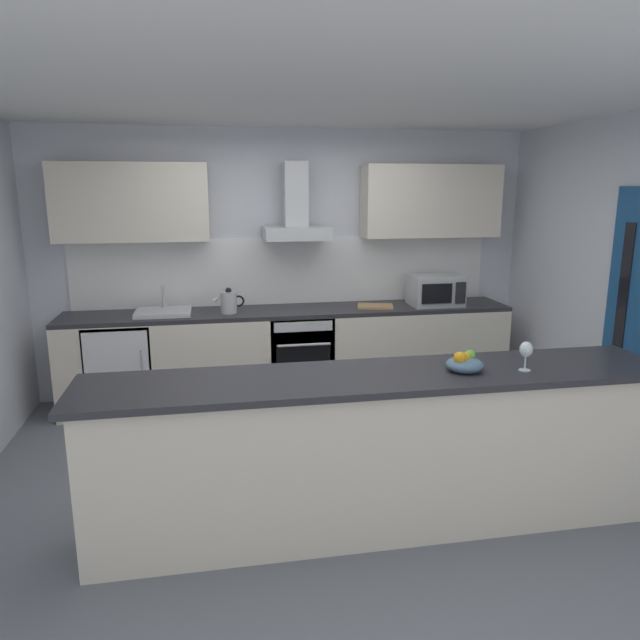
# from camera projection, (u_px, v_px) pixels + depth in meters

# --- Properties ---
(ground) EXTENTS (5.85, 4.74, 0.02)m
(ground) POSITION_uv_depth(u_px,v_px,m) (321.00, 472.00, 4.31)
(ground) COLOR slate
(ceiling) EXTENTS (5.85, 4.74, 0.02)m
(ceiling) POSITION_uv_depth(u_px,v_px,m) (321.00, 96.00, 3.73)
(ceiling) COLOR white
(wall_back) EXTENTS (5.85, 0.12, 2.60)m
(wall_back) POSITION_uv_depth(u_px,v_px,m) (286.00, 263.00, 5.87)
(wall_back) COLOR silver
(wall_back) RESTS_ON ground
(wall_right) EXTENTS (0.12, 4.74, 2.60)m
(wall_right) POSITION_uv_depth(u_px,v_px,m) (640.00, 287.00, 4.46)
(wall_right) COLOR silver
(wall_right) RESTS_ON ground
(backsplash_tile) EXTENTS (4.12, 0.02, 0.66)m
(backsplash_tile) POSITION_uv_depth(u_px,v_px,m) (287.00, 271.00, 5.82)
(backsplash_tile) COLOR white
(counter_back) EXTENTS (4.27, 0.60, 0.90)m
(counter_back) POSITION_uv_depth(u_px,v_px,m) (292.00, 354.00, 5.69)
(counter_back) COLOR beige
(counter_back) RESTS_ON ground
(counter_island) EXTENTS (3.49, 0.64, 0.98)m
(counter_island) POSITION_uv_depth(u_px,v_px,m) (380.00, 451.00, 3.50)
(counter_island) COLOR beige
(counter_island) RESTS_ON ground
(upper_cabinets) EXTENTS (4.21, 0.32, 0.70)m
(upper_cabinets) POSITION_uv_depth(u_px,v_px,m) (288.00, 202.00, 5.52)
(upper_cabinets) COLOR beige
(oven) EXTENTS (0.60, 0.62, 0.80)m
(oven) POSITION_uv_depth(u_px,v_px,m) (299.00, 354.00, 5.68)
(oven) COLOR slate
(oven) RESTS_ON ground
(refrigerator) EXTENTS (0.58, 0.60, 0.85)m
(refrigerator) POSITION_uv_depth(u_px,v_px,m) (122.00, 367.00, 5.39)
(refrigerator) COLOR white
(refrigerator) RESTS_ON ground
(microwave) EXTENTS (0.50, 0.38, 0.30)m
(microwave) POSITION_uv_depth(u_px,v_px,m) (436.00, 290.00, 5.76)
(microwave) COLOR #B7BABC
(microwave) RESTS_ON counter_back
(sink) EXTENTS (0.50, 0.40, 0.26)m
(sink) POSITION_uv_depth(u_px,v_px,m) (163.00, 311.00, 5.36)
(sink) COLOR silver
(sink) RESTS_ON counter_back
(kettle) EXTENTS (0.29, 0.15, 0.24)m
(kettle) POSITION_uv_depth(u_px,v_px,m) (229.00, 302.00, 5.41)
(kettle) COLOR #B7BABC
(kettle) RESTS_ON counter_back
(range_hood) EXTENTS (0.62, 0.45, 0.72)m
(range_hood) POSITION_uv_depth(u_px,v_px,m) (296.00, 215.00, 5.51)
(range_hood) COLOR #B7BABC
(wine_glass) EXTENTS (0.08, 0.08, 0.18)m
(wine_glass) POSITION_uv_depth(u_px,v_px,m) (526.00, 351.00, 3.42)
(wine_glass) COLOR silver
(wine_glass) RESTS_ON counter_island
(fruit_bowl) EXTENTS (0.22, 0.22, 0.13)m
(fruit_bowl) POSITION_uv_depth(u_px,v_px,m) (464.00, 363.00, 3.44)
(fruit_bowl) COLOR slate
(fruit_bowl) RESTS_ON counter_island
(chopping_board) EXTENTS (0.38, 0.30, 0.02)m
(chopping_board) POSITION_uv_depth(u_px,v_px,m) (375.00, 306.00, 5.69)
(chopping_board) COLOR tan
(chopping_board) RESTS_ON counter_back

